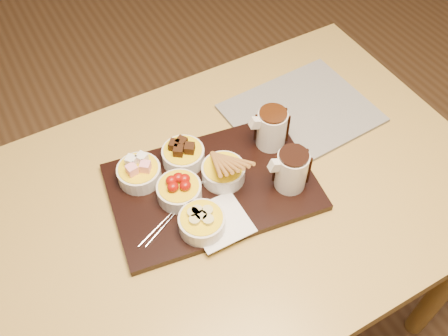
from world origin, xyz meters
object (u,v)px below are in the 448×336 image
serving_board (213,187)px  pitcher_dark_chocolate (292,170)px  dining_table (230,215)px  bowl_strawberries (179,191)px  newspaper (301,113)px  pitcher_milk_chocolate (272,129)px

serving_board → pitcher_dark_chocolate: pitcher_dark_chocolate is taller
dining_table → bowl_strawberries: size_ratio=12.00×
pitcher_dark_chocolate → newspaper: bearing=57.0°
dining_table → pitcher_dark_chocolate: bearing=-25.7°
serving_board → newspaper: (0.32, 0.10, -0.00)m
serving_board → dining_table: bearing=-29.6°
pitcher_milk_chocolate → newspaper: bearing=31.2°
dining_table → bowl_strawberries: (-0.11, 0.03, 0.14)m
dining_table → pitcher_milk_chocolate: size_ratio=12.29×
newspaper → bowl_strawberries: bearing=-169.8°
bowl_strawberries → newspaper: 0.41m
bowl_strawberries → pitcher_milk_chocolate: size_ratio=1.02×
serving_board → pitcher_milk_chocolate: (0.18, 0.04, 0.06)m
pitcher_milk_chocolate → pitcher_dark_chocolate: bearing=-94.4°
pitcher_milk_chocolate → dining_table: bearing=-146.6°
serving_board → bowl_strawberries: (-0.08, 0.01, 0.03)m
newspaper → pitcher_dark_chocolate: bearing=-134.4°
serving_board → pitcher_dark_chocolate: bearing=-20.0°
dining_table → pitcher_dark_chocolate: (0.12, -0.06, 0.17)m
serving_board → pitcher_milk_chocolate: 0.20m
bowl_strawberries → pitcher_dark_chocolate: 0.25m
bowl_strawberries → pitcher_milk_chocolate: (0.26, 0.04, 0.03)m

